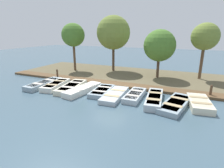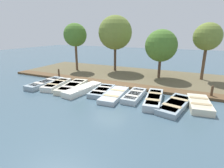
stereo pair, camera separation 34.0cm
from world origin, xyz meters
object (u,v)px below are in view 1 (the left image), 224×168
Objects in this scene: rowboat_1 at (56,85)px; rowboat_8 at (176,104)px; rowboat_3 at (83,89)px; rowboat_2 at (72,87)px; park_tree_right at (205,37)px; rowboat_9 at (199,103)px; rowboat_5 at (115,95)px; mooring_post_near at (57,74)px; park_tree_center at (160,46)px; rowboat_7 at (154,99)px; mooring_post_far at (211,91)px; rowboat_0 at (44,84)px; park_tree_left at (113,33)px; park_tree_far_left at (73,35)px; rowboat_4 at (102,91)px; rowboat_6 at (135,95)px.

rowboat_1 reaches higher than rowboat_8.
rowboat_3 is 6.73m from rowboat_8.
park_tree_right is (-7.30, 9.51, 3.80)m from rowboat_2.
rowboat_2 is at bearing -79.23° from rowboat_8.
rowboat_5 is at bearing -91.47° from rowboat_9.
park_tree_center reaches higher than mooring_post_near.
rowboat_7 is (-0.05, 8.09, 0.01)m from rowboat_1.
mooring_post_far is 6.45m from park_tree_center.
rowboat_0 is 9.30m from park_tree_left.
rowboat_0 is at bearing 10.06° from park_tree_far_left.
rowboat_3 is at bearing -93.38° from rowboat_9.
rowboat_7 is 1.38m from rowboat_8.
rowboat_0 is at bearing -22.06° from park_tree_left.
rowboat_3 is 0.77× the size of park_tree_center.
rowboat_4 is 10.62m from park_tree_right.
mooring_post_far is 6.07m from park_tree_right.
park_tree_left reaches higher than rowboat_6.
mooring_post_far is at bearing 47.83° from park_tree_center.
park_tree_left is at bearing 142.81° from mooring_post_near.
rowboat_4 is (-0.16, 2.64, -0.04)m from rowboat_2.
rowboat_9 is 12.87m from mooring_post_near.
rowboat_1 is 0.92× the size of rowboat_7.
rowboat_5 is at bearing 66.52° from rowboat_4.
rowboat_2 reaches higher than rowboat_5.
rowboat_5 is 2.74m from rowboat_7.
rowboat_6 is 11.31m from park_tree_far_left.
rowboat_6 is (-0.43, 3.98, -0.03)m from rowboat_3.
park_tree_far_left is at bearing -87.38° from park_tree_center.
park_tree_far_left is 1.15× the size of park_tree_center.
park_tree_far_left is (-5.97, -2.26, 3.88)m from rowboat_1.
rowboat_2 reaches higher than rowboat_6.
park_tree_left is at bearing -123.44° from rowboat_8.
rowboat_8 is at bearing 77.00° from mooring_post_near.
rowboat_9 is 2.16m from mooring_post_far.
park_tree_center is (-0.43, 9.47, -0.90)m from park_tree_far_left.
rowboat_9 is 7.89m from park_tree_right.
rowboat_8 is at bearing 90.37° from rowboat_0.
rowboat_6 is (-0.18, 5.18, -0.02)m from rowboat_2.
rowboat_0 is 0.57× the size of park_tree_left.
rowboat_6 is at bearing -31.25° from park_tree_right.
park_tree_far_left reaches higher than rowboat_7.
park_tree_far_left is (-3.49, -0.32, 3.63)m from mooring_post_near.
park_tree_right is (-7.51, 12.20, 3.80)m from rowboat_0.
park_tree_center is (-6.31, 5.70, 2.99)m from rowboat_2.
rowboat_6 is 5.33m from mooring_post_far.
rowboat_7 is (-0.17, 9.27, 0.02)m from rowboat_0.
rowboat_5 is at bearing 23.81° from park_tree_left.
park_tree_far_left is 0.87× the size of park_tree_left.
rowboat_0 is at bearing -94.87° from rowboat_7.
rowboat_3 is at bearing 39.07° from park_tree_far_left.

